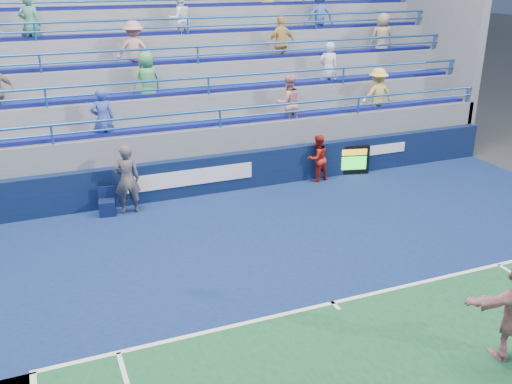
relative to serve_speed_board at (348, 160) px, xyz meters
name	(u,v)px	position (x,y,z in m)	size (l,w,h in m)	color
ground	(333,304)	(-4.05, -6.38, -0.47)	(120.00, 120.00, 0.00)	#333538
sponsor_wall	(224,173)	(-4.05, 0.12, 0.08)	(18.00, 0.32, 1.10)	#0A1837
bleacher_stand	(187,111)	(-4.05, 3.89, 1.08)	(18.00, 5.60, 6.13)	slate
serve_speed_board	(348,160)	(0.00, 0.00, 0.00)	(1.35, 0.46, 0.94)	black
judge_chair	(107,206)	(-7.45, -0.40, -0.23)	(0.47, 0.47, 0.73)	#0C153D
line_judge	(127,179)	(-6.89, -0.47, 0.47)	(0.68, 0.45, 1.87)	#141A39
ball_girl	(317,158)	(-1.15, -0.14, 0.25)	(0.70, 0.55, 1.44)	#A81D13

